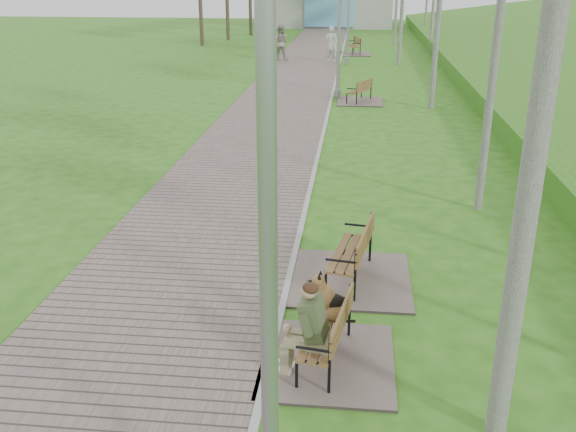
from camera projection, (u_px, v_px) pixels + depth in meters
name	position (u px, v px, depth m)	size (l,w,h in m)	color
walkway	(292.00, 86.00, 26.72)	(3.50, 67.00, 0.04)	#655852
kerb	(334.00, 86.00, 26.54)	(0.10, 67.00, 0.05)	#999993
building_north	(331.00, 2.00, 53.31)	(10.00, 5.20, 4.00)	#9E9E99
bench_main	(321.00, 336.00, 7.83)	(1.64, 1.82, 1.43)	#655852
bench_second	(349.00, 268.00, 10.03)	(1.84, 2.05, 1.13)	#655852
bench_third	(359.00, 97.00, 23.51)	(1.64, 1.83, 1.01)	#655852
bench_far	(353.00, 50.00, 36.57)	(1.91, 2.13, 1.17)	#655852
lamp_post_near	(268.00, 259.00, 4.45)	(0.22, 0.22, 5.79)	#93969A
lamp_post_second	(339.00, 23.00, 23.33)	(0.23, 0.23, 5.87)	#93969A
lamp_post_third	(348.00, 10.00, 31.79)	(0.22, 0.22, 5.67)	#93969A
lamp_post_far	(353.00, 0.00, 53.11)	(0.18, 0.18, 4.59)	#93969A
pedestrian_near	(331.00, 44.00, 33.15)	(0.68, 0.44, 1.85)	silver
pedestrian_far	(280.00, 43.00, 33.91)	(0.89, 0.70, 1.84)	gray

